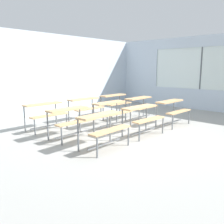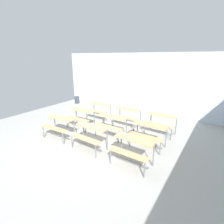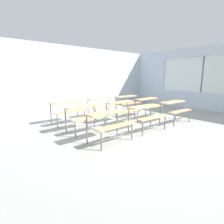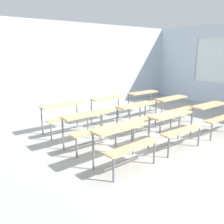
# 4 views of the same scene
# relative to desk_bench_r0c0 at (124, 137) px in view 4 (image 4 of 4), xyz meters

# --- Properties ---
(ground) EXTENTS (10.00, 9.00, 0.05)m
(ground) POSITION_rel_desk_bench_r0c0_xyz_m (1.19, 0.06, -0.59)
(ground) COLOR #9E9E99
(wall_back) EXTENTS (10.00, 0.12, 3.00)m
(wall_back) POSITION_rel_desk_bench_r0c0_xyz_m (1.19, 4.56, 0.94)
(wall_back) COLOR silver
(wall_back) RESTS_ON ground
(desk_bench_r0c0) EXTENTS (1.12, 0.63, 0.74)m
(desk_bench_r0c0) POSITION_rel_desk_bench_r0c0_xyz_m (0.00, 0.00, 0.00)
(desk_bench_r0c0) COLOR tan
(desk_bench_r0c0) RESTS_ON ground
(desk_bench_r0c1) EXTENTS (1.12, 0.62, 0.74)m
(desk_bench_r0c1) POSITION_rel_desk_bench_r0c0_xyz_m (1.43, 0.01, 0.00)
(desk_bench_r0c1) COLOR tan
(desk_bench_r0c1) RESTS_ON ground
(desk_bench_r0c2) EXTENTS (1.11, 0.61, 0.74)m
(desk_bench_r0c2) POSITION_rel_desk_bench_r0c0_xyz_m (2.94, -0.02, 0.00)
(desk_bench_r0c2) COLOR tan
(desk_bench_r0c2) RESTS_ON ground
(desk_bench_r1c0) EXTENTS (1.11, 0.61, 0.74)m
(desk_bench_r1c0) POSITION_rel_desk_bench_r0c0_xyz_m (-0.01, 1.13, 0.00)
(desk_bench_r1c0) COLOR tan
(desk_bench_r1c0) RESTS_ON ground
(desk_bench_r1c1) EXTENTS (1.10, 0.60, 0.74)m
(desk_bench_r1c1) POSITION_rel_desk_bench_r0c0_xyz_m (1.48, 1.15, 0.00)
(desk_bench_r1c1) COLOR tan
(desk_bench_r1c1) RESTS_ON ground
(desk_bench_r1c2) EXTENTS (1.10, 0.60, 0.74)m
(desk_bench_r1c2) POSITION_rel_desk_bench_r0c0_xyz_m (2.92, 1.15, 0.00)
(desk_bench_r1c2) COLOR tan
(desk_bench_r1c2) RESTS_ON ground
(desk_bench_r2c0) EXTENTS (1.11, 0.61, 0.74)m
(desk_bench_r2c0) POSITION_rel_desk_bench_r0c0_xyz_m (0.00, 2.32, 0.00)
(desk_bench_r2c0) COLOR tan
(desk_bench_r2c0) RESTS_ON ground
(desk_bench_r2c1) EXTENTS (1.11, 0.61, 0.74)m
(desk_bench_r2c1) POSITION_rel_desk_bench_r0c0_xyz_m (1.49, 2.32, 0.00)
(desk_bench_r2c1) COLOR tan
(desk_bench_r2c1) RESTS_ON ground
(desk_bench_r2c2) EXTENTS (1.11, 0.62, 0.74)m
(desk_bench_r2c2) POSITION_rel_desk_bench_r0c0_xyz_m (2.93, 2.33, 0.00)
(desk_bench_r2c2) COLOR tan
(desk_bench_r2c2) RESTS_ON ground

